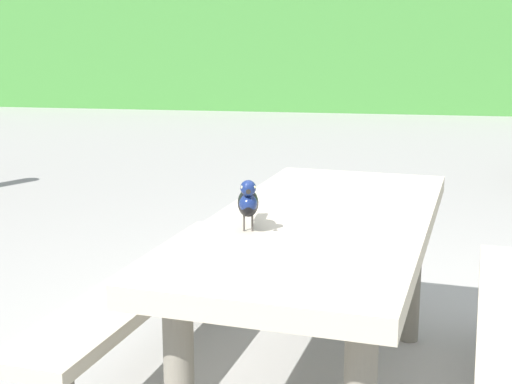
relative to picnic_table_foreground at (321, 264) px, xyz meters
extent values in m
cube|color=#428438|center=(0.18, 11.08, 0.52)|extent=(28.00, 1.34, 2.15)
cube|color=#B2A893|center=(0.00, 0.00, 0.15)|extent=(0.99, 1.88, 0.07)
cylinder|color=slate|center=(-0.17, 0.73, -0.22)|extent=(0.09, 0.09, 0.67)
cylinder|color=slate|center=(0.36, 0.66, -0.22)|extent=(0.09, 0.09, 0.67)
cube|color=#B2A893|center=(-0.69, 0.09, -0.14)|extent=(0.50, 1.73, 0.05)
cylinder|color=slate|center=(-0.61, 0.73, -0.36)|extent=(0.07, 0.07, 0.39)
cylinder|color=slate|center=(0.78, 0.54, -0.36)|extent=(0.07, 0.07, 0.39)
ellipsoid|color=black|center=(-0.23, -0.24, 0.28)|extent=(0.10, 0.16, 0.09)
ellipsoid|color=navy|center=(-0.22, -0.28, 0.29)|extent=(0.07, 0.08, 0.06)
sphere|color=navy|center=(-0.22, -0.30, 0.34)|extent=(0.05, 0.05, 0.05)
sphere|color=#EAE08C|center=(-0.19, -0.31, 0.35)|extent=(0.01, 0.01, 0.01)
sphere|color=#EAE08C|center=(-0.23, -0.32, 0.35)|extent=(0.01, 0.01, 0.01)
cone|color=black|center=(-0.21, -0.34, 0.34)|extent=(0.02, 0.03, 0.02)
cube|color=black|center=(-0.25, -0.12, 0.27)|extent=(0.05, 0.10, 0.04)
cylinder|color=#47423D|center=(-0.21, -0.25, 0.21)|extent=(0.01, 0.01, 0.05)
cylinder|color=#47423D|center=(-0.24, -0.25, 0.21)|extent=(0.01, 0.01, 0.05)
camera|label=1|loc=(0.21, -2.54, 0.83)|focal=50.78mm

